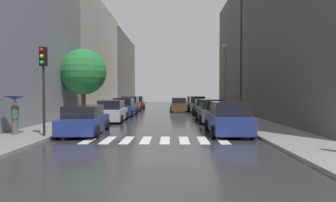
% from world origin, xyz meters
% --- Properties ---
extents(ground_plane, '(28.00, 72.00, 0.04)m').
position_xyz_m(ground_plane, '(0.00, 24.00, -0.02)').
color(ground_plane, '#2C2C2F').
extents(sidewalk_left, '(3.00, 72.00, 0.15)m').
position_xyz_m(sidewalk_left, '(-6.50, 24.00, 0.07)').
color(sidewalk_left, gray).
rests_on(sidewalk_left, ground).
extents(sidewalk_right, '(3.00, 72.00, 0.15)m').
position_xyz_m(sidewalk_right, '(6.50, 24.00, 0.07)').
color(sidewalk_right, gray).
rests_on(sidewalk_right, ground).
extents(crosswalk_stripes, '(6.75, 2.20, 0.01)m').
position_xyz_m(crosswalk_stripes, '(0.00, 3.24, 0.01)').
color(crosswalk_stripes, silver).
rests_on(crosswalk_stripes, ground).
extents(building_left_mid, '(6.00, 18.52, 13.68)m').
position_xyz_m(building_left_mid, '(-11.00, 27.97, 6.84)').
color(building_left_mid, '#9E9384').
rests_on(building_left_mid, ground).
extents(building_left_far, '(6.00, 21.97, 13.36)m').
position_xyz_m(building_left_far, '(-11.00, 48.88, 6.68)').
color(building_left_far, '#564C47').
rests_on(building_left_far, ground).
extents(building_right_near, '(6.00, 17.78, 16.24)m').
position_xyz_m(building_right_near, '(11.00, 10.83, 8.12)').
color(building_right_near, '#564C47').
rests_on(building_right_near, ground).
extents(building_right_mid, '(6.00, 13.41, 14.15)m').
position_xyz_m(building_right_mid, '(11.00, 27.33, 7.07)').
color(building_right_mid, '#564C47').
rests_on(building_right_mid, ground).
extents(parked_car_left_nearest, '(2.30, 4.79, 1.56)m').
position_xyz_m(parked_car_left_nearest, '(-3.97, 5.28, 0.74)').
color(parked_car_left_nearest, navy).
rests_on(parked_car_left_nearest, ground).
extents(parked_car_left_second, '(2.21, 4.61, 1.67)m').
position_xyz_m(parked_car_left_second, '(-3.87, 12.08, 0.78)').
color(parked_car_left_second, '#B2B7BF').
rests_on(parked_car_left_second, ground).
extents(parked_car_left_third, '(2.15, 4.28, 1.74)m').
position_xyz_m(parked_car_left_third, '(-3.79, 17.54, 0.81)').
color(parked_car_left_third, navy).
rests_on(parked_car_left_third, ground).
extents(parked_car_left_fourth, '(2.15, 4.47, 1.80)m').
position_xyz_m(parked_car_left_fourth, '(-3.98, 23.45, 0.83)').
color(parked_car_left_fourth, brown).
rests_on(parked_car_left_fourth, ground).
extents(parked_car_left_fifth, '(2.17, 4.65, 1.74)m').
position_xyz_m(parked_car_left_fifth, '(-3.97, 29.69, 0.81)').
color(parked_car_left_fifth, maroon).
rests_on(parked_car_left_fifth, ground).
extents(parked_car_right_nearest, '(2.21, 4.74, 1.77)m').
position_xyz_m(parked_car_right_nearest, '(3.82, 5.36, 0.82)').
color(parked_car_right_nearest, navy).
rests_on(parked_car_right_nearest, ground).
extents(parked_car_right_second, '(2.09, 4.72, 1.74)m').
position_xyz_m(parked_car_right_second, '(3.79, 11.79, 0.81)').
color(parked_car_right_second, '#474C51').
rests_on(parked_car_right_second, ground).
extents(parked_car_right_third, '(2.18, 4.68, 1.63)m').
position_xyz_m(parked_car_right_third, '(3.99, 18.28, 0.76)').
color(parked_car_right_third, '#0C4C2D').
rests_on(parked_car_right_third, ground).
extents(parked_car_right_fourth, '(2.10, 4.55, 1.80)m').
position_xyz_m(parked_car_right_fourth, '(3.79, 24.40, 0.84)').
color(parked_car_right_fourth, '#474C51').
rests_on(parked_car_right_fourth, ground).
extents(parked_car_right_fifth, '(2.17, 4.79, 1.74)m').
position_xyz_m(parked_car_right_fifth, '(3.78, 30.07, 0.81)').
color(parked_car_right_fifth, '#0C4C2D').
rests_on(parked_car_right_fifth, ground).
extents(car_midroad, '(2.16, 4.54, 1.63)m').
position_xyz_m(car_midroad, '(1.66, 24.70, 0.76)').
color(car_midroad, brown).
rests_on(car_midroad, ground).
extents(pedestrian_foreground, '(1.10, 1.10, 1.94)m').
position_xyz_m(pedestrian_foreground, '(-7.12, 4.04, 1.61)').
color(pedestrian_foreground, brown).
rests_on(pedestrian_foreground, sidewalk_left).
extents(street_tree_left, '(3.79, 3.79, 5.72)m').
position_xyz_m(street_tree_left, '(-6.54, 13.69, 3.96)').
color(street_tree_left, '#513823').
rests_on(street_tree_left, sidewalk_left).
extents(traffic_light_left_corner, '(0.30, 0.42, 4.30)m').
position_xyz_m(traffic_light_left_corner, '(-5.45, 3.57, 3.29)').
color(traffic_light_left_corner, black).
rests_on(traffic_light_left_corner, sidewalk_left).
extents(lamp_post_right, '(0.60, 0.28, 6.39)m').
position_xyz_m(lamp_post_right, '(5.55, 15.88, 3.87)').
color(lamp_post_right, '#595B60').
rests_on(lamp_post_right, sidewalk_right).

